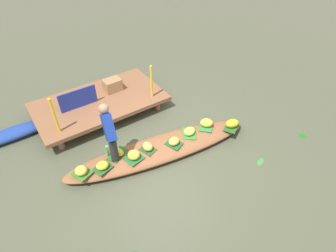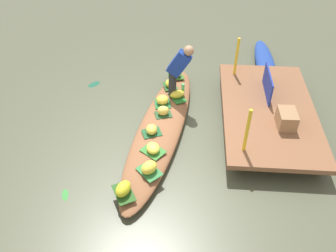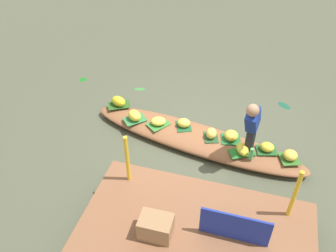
% 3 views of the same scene
% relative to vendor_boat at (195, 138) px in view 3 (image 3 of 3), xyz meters
% --- Properties ---
extents(canal_water, '(40.00, 40.00, 0.00)m').
position_rel_vendor_boat_xyz_m(canal_water, '(0.00, 0.00, -0.12)').
color(canal_water, '#4D513E').
rests_on(canal_water, ground).
extents(dock_platform, '(3.20, 1.80, 0.38)m').
position_rel_vendor_boat_xyz_m(dock_platform, '(-0.47, 2.10, 0.20)').
color(dock_platform, brown).
rests_on(dock_platform, ground).
extents(vendor_boat, '(4.28, 1.52, 0.24)m').
position_rel_vendor_boat_xyz_m(vendor_boat, '(0.00, 0.00, 0.00)').
color(vendor_boat, brown).
rests_on(vendor_boat, ground).
extents(leaf_mat_0, '(0.49, 0.49, 0.01)m').
position_rel_vendor_boat_xyz_m(leaf_mat_0, '(1.22, -0.07, 0.12)').
color(leaf_mat_0, '#327C40').
rests_on(leaf_mat_0, vendor_boat).
extents(banana_bunch_0, '(0.37, 0.35, 0.20)m').
position_rel_vendor_boat_xyz_m(banana_bunch_0, '(1.22, -0.07, 0.22)').
color(banana_bunch_0, yellow).
rests_on(banana_bunch_0, vendor_boat).
extents(leaf_mat_1, '(0.41, 0.42, 0.01)m').
position_rel_vendor_boat_xyz_m(leaf_mat_1, '(-1.69, 0.20, 0.12)').
color(leaf_mat_1, '#356C27').
rests_on(leaf_mat_1, vendor_boat).
extents(banana_bunch_1, '(0.34, 0.34, 0.16)m').
position_rel_vendor_boat_xyz_m(banana_bunch_1, '(-1.69, 0.20, 0.20)').
color(banana_bunch_1, yellow).
rests_on(banana_bunch_1, vendor_boat).
extents(leaf_mat_2, '(0.48, 0.49, 0.01)m').
position_rel_vendor_boat_xyz_m(leaf_mat_2, '(0.74, -0.06, 0.12)').
color(leaf_mat_2, '#377D33').
rests_on(leaf_mat_2, vendor_boat).
extents(banana_bunch_2, '(0.34, 0.31, 0.14)m').
position_rel_vendor_boat_xyz_m(banana_bunch_2, '(0.74, -0.06, 0.19)').
color(banana_bunch_2, '#F1DE4D').
rests_on(banana_bunch_2, vendor_boat).
extents(leaf_mat_3, '(0.52, 0.45, 0.01)m').
position_rel_vendor_boat_xyz_m(leaf_mat_3, '(1.70, -0.42, 0.12)').
color(leaf_mat_3, '#295620').
rests_on(leaf_mat_3, vendor_boat).
extents(banana_bunch_3, '(0.37, 0.30, 0.20)m').
position_rel_vendor_boat_xyz_m(banana_bunch_3, '(1.70, -0.42, 0.22)').
color(banana_bunch_3, yellow).
rests_on(banana_bunch_3, vendor_boat).
extents(leaf_mat_4, '(0.38, 0.42, 0.01)m').
position_rel_vendor_boat_xyz_m(leaf_mat_4, '(0.26, -0.14, 0.12)').
color(leaf_mat_4, '#1F552D').
rests_on(leaf_mat_4, vendor_boat).
extents(banana_bunch_4, '(0.26, 0.22, 0.16)m').
position_rel_vendor_boat_xyz_m(banana_bunch_4, '(0.26, -0.14, 0.20)').
color(banana_bunch_4, '#EED44E').
rests_on(banana_bunch_4, vendor_boat).
extents(leaf_mat_5, '(0.40, 0.38, 0.01)m').
position_rel_vendor_boat_xyz_m(leaf_mat_5, '(-0.66, -0.01, 0.12)').
color(leaf_mat_5, '#216631').
rests_on(leaf_mat_5, vendor_boat).
extents(banana_bunch_5, '(0.35, 0.35, 0.18)m').
position_rel_vendor_boat_xyz_m(banana_bunch_5, '(-0.66, -0.01, 0.21)').
color(banana_bunch_5, yellow).
rests_on(banana_bunch_5, vendor_boat).
extents(leaf_mat_6, '(0.51, 0.43, 0.01)m').
position_rel_vendor_boat_xyz_m(leaf_mat_6, '(-0.89, 0.28, 0.12)').
color(leaf_mat_6, '#246A27').
rests_on(leaf_mat_6, vendor_boat).
extents(banana_bunch_6, '(0.31, 0.37, 0.15)m').
position_rel_vendor_boat_xyz_m(banana_bunch_6, '(-0.89, 0.28, 0.20)').
color(banana_bunch_6, gold).
rests_on(banana_bunch_6, vendor_boat).
extents(leaf_mat_7, '(0.33, 0.38, 0.01)m').
position_rel_vendor_boat_xyz_m(leaf_mat_7, '(-0.30, 0.03, 0.12)').
color(leaf_mat_7, '#26502C').
rests_on(leaf_mat_7, vendor_boat).
extents(banana_bunch_7, '(0.23, 0.26, 0.19)m').
position_rel_vendor_boat_xyz_m(banana_bunch_7, '(-0.30, 0.03, 0.22)').
color(banana_bunch_7, '#F9D658').
rests_on(banana_bunch_7, vendor_boat).
extents(leaf_mat_8, '(0.41, 0.36, 0.01)m').
position_rel_vendor_boat_xyz_m(leaf_mat_8, '(-1.30, 0.10, 0.12)').
color(leaf_mat_8, '#235626').
rests_on(leaf_mat_8, vendor_boat).
extents(banana_bunch_8, '(0.26, 0.23, 0.15)m').
position_rel_vendor_boat_xyz_m(banana_bunch_8, '(-1.30, 0.10, 0.20)').
color(banana_bunch_8, yellow).
rests_on(banana_bunch_8, vendor_boat).
extents(vendor_person, '(0.26, 0.54, 1.18)m').
position_rel_vendor_boat_xyz_m(vendor_person, '(-0.97, 0.29, 0.80)').
color(vendor_person, '#28282D').
rests_on(vendor_person, vendor_boat).
extents(water_bottle, '(0.07, 0.07, 0.23)m').
position_rel_vendor_boat_xyz_m(water_bottle, '(-1.05, 0.39, 0.23)').
color(water_bottle, '#55B769').
rests_on(water_bottle, vendor_boat).
extents(market_banner, '(0.92, 0.03, 0.48)m').
position_rel_vendor_boat_xyz_m(market_banner, '(-0.97, 2.10, 0.50)').
color(market_banner, '#1D2F97').
rests_on(market_banner, dock_platform).
extents(railing_post_west, '(0.06, 0.06, 0.87)m').
position_rel_vendor_boat_xyz_m(railing_post_west, '(-1.67, 1.50, 0.69)').
color(railing_post_west, yellow).
rests_on(railing_post_west, dock_platform).
extents(railing_post_east, '(0.06, 0.06, 0.87)m').
position_rel_vendor_boat_xyz_m(railing_post_east, '(0.73, 1.50, 0.69)').
color(railing_post_east, yellow).
rests_on(railing_post_east, dock_platform).
extents(produce_crate, '(0.45, 0.33, 0.31)m').
position_rel_vendor_boat_xyz_m(produce_crate, '(0.03, 2.32, 0.41)').
color(produce_crate, '#9C734E').
rests_on(produce_crate, dock_platform).
extents(drifting_plant_0, '(0.35, 0.33, 0.01)m').
position_rel_vendor_boat_xyz_m(drifting_plant_0, '(-1.59, -1.69, -0.11)').
color(drifting_plant_0, '#19513C').
rests_on(drifting_plant_0, ground).
extents(drifting_plant_1, '(0.17, 0.20, 0.01)m').
position_rel_vendor_boat_xyz_m(drifting_plant_1, '(3.05, -1.44, -0.11)').
color(drifting_plant_1, '#1A6F1D').
rests_on(drifting_plant_1, ground).
extents(drifting_plant_2, '(0.27, 0.17, 0.01)m').
position_rel_vendor_boat_xyz_m(drifting_plant_2, '(1.62, -1.43, -0.11)').
color(drifting_plant_2, '#368A3B').
rests_on(drifting_plant_2, ground).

